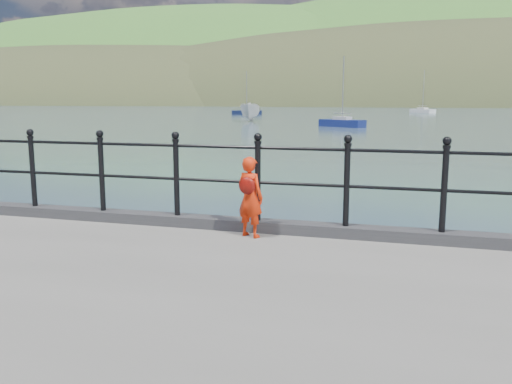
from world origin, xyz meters
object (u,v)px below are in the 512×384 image
(sailboat_deep, at_px, (422,111))
(sailboat_left, at_px, (247,113))
(railing, at_px, (216,170))
(launch_white, at_px, (251,112))
(sailboat_port, at_px, (342,123))
(child, at_px, (250,196))

(sailboat_deep, bearing_deg, sailboat_left, -98.59)
(railing, xyz_separation_m, launch_white, (-15.72, 54.80, -0.71))
(sailboat_left, xyz_separation_m, sailboat_deep, (28.04, 18.33, 0.00))
(railing, xyz_separation_m, sailboat_port, (-3.84, 45.75, -1.48))
(child, xyz_separation_m, launch_white, (-16.31, 55.13, -0.43))
(launch_white, relative_size, sailboat_left, 0.80)
(railing, distance_m, child, 0.74)
(sailboat_left, bearing_deg, sailboat_deep, 16.70)
(child, relative_size, sailboat_port, 0.16)
(launch_white, bearing_deg, sailboat_deep, 54.13)
(railing, bearing_deg, sailboat_port, 94.80)
(child, bearing_deg, sailboat_deep, -69.97)
(child, bearing_deg, sailboat_port, -62.23)
(launch_white, xyz_separation_m, sailboat_left, (-7.90, 24.43, -0.77))
(railing, xyz_separation_m, child, (0.59, -0.34, -0.28))
(launch_white, xyz_separation_m, sailboat_deep, (20.14, 42.76, -0.77))
(railing, xyz_separation_m, sailboat_deep, (4.43, 97.55, -1.48))
(sailboat_deep, bearing_deg, child, -44.01)
(child, distance_m, sailboat_left, 83.17)
(sailboat_deep, bearing_deg, sailboat_port, -50.83)
(sailboat_port, distance_m, sailboat_deep, 52.46)
(child, relative_size, sailboat_deep, 0.14)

